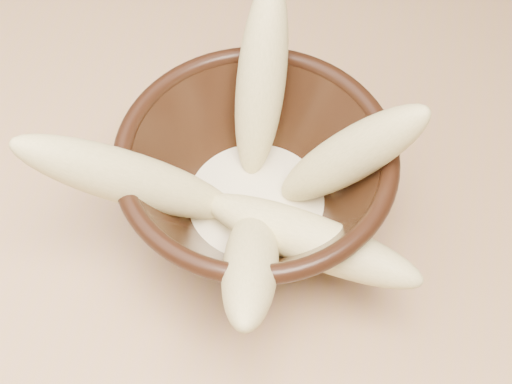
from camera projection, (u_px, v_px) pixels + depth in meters
table at (451, 331)px, 0.59m from camera, size 1.20×0.80×0.75m
bowl at (256, 185)px, 0.51m from camera, size 0.19×0.19×0.10m
milk_puddle at (256, 204)px, 0.53m from camera, size 0.11×0.11×0.01m
banana_upright at (261, 81)px, 0.51m from camera, size 0.04×0.11×0.14m
banana_left at (134, 180)px, 0.47m from camera, size 0.15×0.09×0.14m
banana_right at (349, 156)px, 0.48m from camera, size 0.11×0.04×0.13m
banana_across at (309, 239)px, 0.48m from camera, size 0.17×0.08×0.05m
banana_front at (251, 262)px, 0.45m from camera, size 0.06×0.15×0.11m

